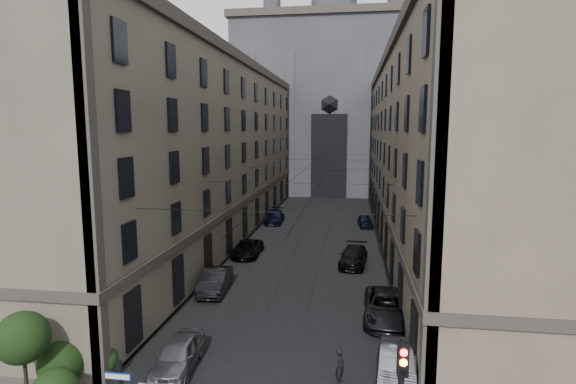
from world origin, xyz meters
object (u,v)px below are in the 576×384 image
at_px(car_right_midnear, 387,307).
at_px(pedestrian, 340,366).
at_px(car_left_far, 274,217).
at_px(car_right_near, 397,365).
at_px(car_right_far, 365,221).
at_px(car_right_midfar, 354,256).
at_px(car_left_near, 178,354).
at_px(gothic_tower, 333,95).
at_px(car_left_midnear, 215,281).
at_px(car_left_midfar, 247,248).

xyz_separation_m(car_right_midnear, pedestrian, (-2.61, -7.31, 0.00)).
xyz_separation_m(car_left_far, car_right_midnear, (11.75, -27.29, 0.07)).
xyz_separation_m(car_right_near, car_right_far, (-0.60, 33.28, -0.09)).
bearing_deg(car_right_midfar, car_left_near, -108.88).
relative_size(gothic_tower, pedestrian, 34.97).
xyz_separation_m(car_left_midnear, car_right_far, (11.20, 23.39, -0.13)).
bearing_deg(car_left_near, pedestrian, -3.72).
bearing_deg(car_right_midnear, car_left_far, 115.93).
bearing_deg(car_right_far, car_right_near, -94.48).
height_order(car_right_near, car_right_midnear, car_right_midnear).
relative_size(gothic_tower, car_right_midnear, 9.75).
height_order(car_left_midnear, pedestrian, pedestrian).
bearing_deg(pedestrian, car_right_midnear, -14.18).
distance_m(car_left_near, pedestrian, 7.79).
bearing_deg(car_left_midnear, pedestrian, -53.27).
height_order(car_left_midnear, car_right_midnear, car_right_midnear).
bearing_deg(car_left_near, gothic_tower, 83.19).
height_order(gothic_tower, car_right_near, gothic_tower).
height_order(car_left_midfar, car_right_midnear, car_right_midnear).
relative_size(car_right_midfar, car_right_far, 1.32).
distance_m(gothic_tower, car_right_midnear, 62.39).
distance_m(car_left_midnear, car_right_midfar, 12.53).
bearing_deg(car_left_far, car_left_midnear, -91.97).
distance_m(car_right_near, pedestrian, 2.68).
bearing_deg(car_left_midfar, pedestrian, -65.99).
bearing_deg(car_right_midfar, gothic_tower, 100.81).
height_order(car_left_midnear, car_left_far, car_left_midnear).
relative_size(car_left_midnear, car_right_midfar, 0.93).
height_order(car_left_near, pedestrian, pedestrian).
distance_m(gothic_tower, car_right_near, 68.87).
relative_size(gothic_tower, car_left_far, 11.09).
relative_size(car_left_far, pedestrian, 3.15).
bearing_deg(car_left_far, pedestrian, -77.06).
xyz_separation_m(car_left_midnear, car_right_near, (11.80, -9.89, -0.03)).
xyz_separation_m(car_right_near, car_right_midfar, (-2.00, 17.70, -0.01)).
bearing_deg(pedestrian, gothic_tower, 8.55).
height_order(car_left_far, pedestrian, pedestrian).
xyz_separation_m(car_left_near, pedestrian, (7.79, -0.07, 0.06)).
height_order(car_left_midfar, car_right_far, car_left_midfar).
distance_m(car_right_far, pedestrian, 33.92).
height_order(gothic_tower, car_left_near, gothic_tower).
distance_m(car_left_near, car_right_midnear, 12.67).
height_order(car_right_near, car_right_far, car_right_near).
distance_m(car_left_near, car_right_far, 35.18).
bearing_deg(car_left_midnear, car_right_midnear, -19.54).
bearing_deg(car_left_midfar, car_right_midnear, -47.40).
bearing_deg(gothic_tower, car_right_far, -80.42).
height_order(car_left_near, car_left_midnear, car_left_midnear).
distance_m(car_left_midnear, car_left_far, 24.13).
xyz_separation_m(gothic_tower, car_right_midfar, (4.20, -48.75, -17.03)).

